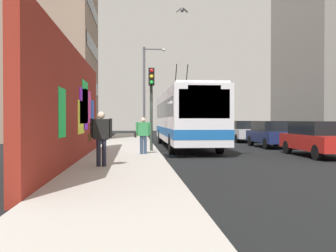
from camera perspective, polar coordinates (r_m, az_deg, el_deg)
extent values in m
plane|color=black|center=(18.00, -1.46, -4.29)|extent=(80.00, 80.00, 0.00)
cube|color=#ADA8A0|center=(17.96, -6.57, -4.06)|extent=(48.00, 3.20, 0.15)
cube|color=maroon|center=(13.64, -14.44, 2.73)|extent=(13.14, 0.30, 4.14)
cube|color=yellow|center=(14.56, -13.20, 1.32)|extent=(1.62, 0.02, 1.26)
cube|color=green|center=(15.74, -12.61, 3.93)|extent=(1.75, 0.02, 1.56)
cube|color=#8C19D8|center=(15.87, -12.53, 2.25)|extent=(1.39, 0.02, 1.55)
cube|color=#F2338C|center=(16.55, -12.23, 2.97)|extent=(2.12, 0.02, 1.43)
cube|color=#8C19D8|center=(15.16, -12.89, 3.00)|extent=(2.04, 0.02, 1.38)
cube|color=green|center=(10.88, -15.96, 1.97)|extent=(1.01, 0.02, 1.40)
cube|color=blue|center=(18.33, -11.53, 1.46)|extent=(0.94, 0.02, 1.55)
cube|color=gray|center=(32.49, -19.78, 11.20)|extent=(9.25, 9.21, 14.93)
cube|color=black|center=(31.24, -11.47, 5.97)|extent=(7.86, 0.04, 1.10)
cube|color=black|center=(31.69, -11.48, 11.74)|extent=(7.86, 0.04, 1.10)
cube|color=black|center=(32.44, -11.50, 17.30)|extent=(7.86, 0.04, 1.10)
cube|color=gray|center=(38.81, 23.77, 14.77)|extent=(11.29, 7.23, 21.97)
cube|color=silver|center=(21.92, 2.60, 1.45)|extent=(12.42, 2.58, 2.78)
cube|color=silver|center=(21.99, 2.60, 5.23)|extent=(11.93, 2.38, 0.12)
cube|color=#1959A5|center=(21.93, 2.60, -0.74)|extent=(12.44, 2.60, 0.44)
cube|color=black|center=(15.83, 5.62, 3.42)|extent=(0.04, 2.20, 1.25)
cube|color=black|center=(21.93, 2.60, 2.54)|extent=(11.43, 2.61, 0.89)
cube|color=orange|center=(15.88, 5.62, 5.78)|extent=(0.06, 1.42, 0.28)
cylinder|color=black|center=(23.95, 2.83, 6.89)|extent=(1.43, 0.06, 2.00)
cylinder|color=black|center=(23.86, 1.16, 6.91)|extent=(1.43, 0.06, 2.00)
cylinder|color=black|center=(18.26, 7.93, -2.65)|extent=(1.00, 0.28, 1.00)
cylinder|color=black|center=(17.87, 0.58, -2.72)|extent=(1.00, 0.28, 1.00)
cylinder|color=black|center=(26.05, 3.97, -1.58)|extent=(1.00, 0.28, 1.00)
cylinder|color=black|center=(25.79, -1.18, -1.61)|extent=(1.00, 0.28, 1.00)
cube|color=#B21E19|center=(17.85, 22.05, -2.30)|extent=(4.45, 1.77, 0.66)
cube|color=black|center=(17.91, 21.94, -0.28)|extent=(2.67, 1.59, 0.60)
cylinder|color=black|center=(16.21, 21.95, -3.79)|extent=(0.64, 0.22, 0.64)
cylinder|color=black|center=(19.53, 22.13, -3.00)|extent=(0.64, 0.22, 0.64)
cylinder|color=black|center=(18.87, 17.88, -3.12)|extent=(0.64, 0.22, 0.64)
cube|color=navy|center=(23.00, 15.63, -1.57)|extent=(4.22, 1.85, 0.66)
cube|color=black|center=(23.06, 15.56, 0.00)|extent=(2.53, 1.67, 0.60)
cylinder|color=black|center=(22.04, 18.92, -2.55)|extent=(0.64, 0.22, 0.64)
cylinder|color=black|center=(21.42, 14.88, -2.63)|extent=(0.64, 0.22, 0.64)
cylinder|color=black|center=(24.61, 16.28, -2.18)|extent=(0.64, 0.22, 0.64)
cylinder|color=black|center=(24.05, 12.61, -2.24)|extent=(0.64, 0.22, 0.64)
cube|color=#B7B7BC|center=(28.63, 11.41, -1.08)|extent=(4.75, 1.92, 0.66)
cube|color=black|center=(28.70, 11.36, 0.19)|extent=(2.85, 1.73, 0.60)
cylinder|color=black|center=(27.41, 14.07, -1.86)|extent=(0.64, 0.22, 0.64)
cylinder|color=black|center=(26.90, 10.61, -1.90)|extent=(0.64, 0.22, 0.64)
cylinder|color=black|center=(30.39, 12.12, -1.59)|extent=(0.64, 0.22, 0.64)
cylinder|color=black|center=(29.92, 8.98, -1.62)|extent=(0.64, 0.22, 0.64)
cube|color=black|center=(34.07, 8.71, -0.76)|extent=(4.08, 1.91, 0.66)
cube|color=black|center=(34.14, 8.68, 0.30)|extent=(2.45, 1.72, 0.60)
cylinder|color=black|center=(33.01, 10.71, -1.39)|extent=(0.64, 0.22, 0.64)
cylinder|color=black|center=(32.58, 7.81, -1.41)|extent=(0.64, 0.22, 0.64)
cylinder|color=black|center=(35.60, 9.53, -1.22)|extent=(0.64, 0.22, 0.64)
cylinder|color=black|center=(35.21, 6.83, -1.24)|extent=(0.64, 0.22, 0.64)
cylinder|color=#2D3F59|center=(16.31, -3.54, -2.91)|extent=(0.14, 0.14, 0.79)
cylinder|color=#2D3F59|center=(16.30, -4.11, -2.91)|extent=(0.14, 0.14, 0.79)
cube|color=#338C4C|center=(16.27, -3.83, -0.48)|extent=(0.22, 0.46, 0.59)
cylinder|color=#338C4C|center=(16.28, -2.84, -0.38)|extent=(0.09, 0.09, 0.56)
cylinder|color=#338C4C|center=(16.27, -4.81, -0.38)|extent=(0.09, 0.09, 0.56)
sphere|color=beige|center=(16.27, -3.83, 0.93)|extent=(0.21, 0.21, 0.21)
cube|color=black|center=(16.28, -5.06, -1.35)|extent=(0.14, 0.10, 0.24)
cylinder|color=#1E1E2D|center=(12.07, -9.80, -4.07)|extent=(0.14, 0.14, 0.87)
cylinder|color=#1E1E2D|center=(12.08, -10.64, -4.07)|extent=(0.14, 0.14, 0.87)
cube|color=black|center=(12.03, -10.23, -0.47)|extent=(0.22, 0.51, 0.65)
cylinder|color=black|center=(12.01, -8.79, -0.31)|extent=(0.09, 0.09, 0.62)
cylinder|color=black|center=(12.06, -11.66, -0.32)|extent=(0.09, 0.09, 0.62)
sphere|color=beige|center=(12.03, -10.23, 1.64)|extent=(0.23, 0.23, 0.23)
cube|color=#593319|center=(12.08, -11.99, -1.78)|extent=(0.14, 0.10, 0.24)
cylinder|color=#2D382D|center=(17.95, -2.58, 2.57)|extent=(0.14, 0.14, 4.00)
cube|color=black|center=(17.85, -2.56, 7.57)|extent=(0.20, 0.28, 0.84)
sphere|color=red|center=(17.77, -2.54, 8.51)|extent=(0.18, 0.18, 0.18)
sphere|color=yellow|center=(17.74, -2.54, 7.61)|extent=(0.18, 0.18, 0.18)
sphere|color=green|center=(17.71, -2.54, 6.71)|extent=(0.18, 0.18, 0.18)
cylinder|color=#4C4C51|center=(27.91, -3.70, 5.00)|extent=(0.18, 0.18, 6.95)
cylinder|color=#4C4C51|center=(28.37, -2.17, 11.72)|extent=(0.10, 1.49, 0.10)
ellipsoid|color=silver|center=(28.40, -0.64, 11.60)|extent=(0.44, 0.28, 0.20)
ellipsoid|color=#47474C|center=(17.33, 2.19, 17.28)|extent=(0.32, 0.14, 0.12)
cube|color=#47474C|center=(17.36, 2.67, 17.35)|extent=(0.20, 0.23, 0.19)
cube|color=#47474C|center=(17.32, 1.71, 17.39)|extent=(0.20, 0.23, 0.19)
cylinder|color=black|center=(16.90, 0.83, -4.62)|extent=(2.07, 2.07, 0.00)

